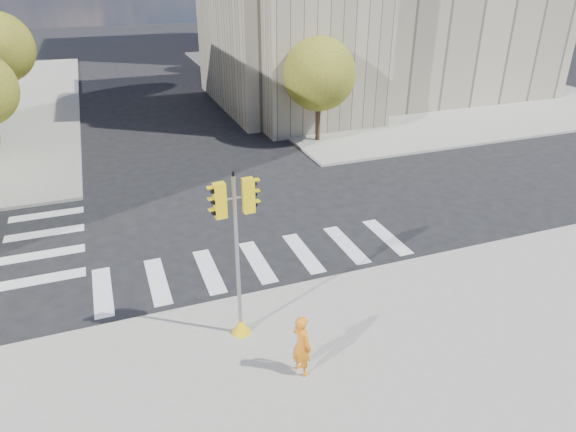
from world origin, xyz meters
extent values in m
plane|color=black|center=(0.00, 0.00, 0.00)|extent=(160.00, 160.00, 0.00)
cube|color=gray|center=(20.00, 26.00, 0.07)|extent=(28.00, 40.00, 0.15)
cube|color=gray|center=(17.00, 20.00, 7.00)|extent=(26.00, 14.00, 14.00)
cube|color=gray|center=(9.00, 15.00, 7.00)|extent=(8.00, 8.00, 14.00)
cylinder|color=#382616|center=(-10.50, 24.00, 1.31)|extent=(0.28, 0.28, 2.62)
cylinder|color=#382616|center=(7.50, 10.00, 1.19)|extent=(0.28, 0.28, 2.38)
sphere|color=#3D651C|center=(7.50, 10.00, 4.06)|extent=(4.20, 4.20, 4.20)
cylinder|color=#382616|center=(7.50, 22.00, 1.26)|extent=(0.28, 0.28, 2.52)
sphere|color=#3D651C|center=(7.50, 22.00, 4.36)|extent=(4.60, 4.60, 4.60)
cylinder|color=#382616|center=(7.50, 34.00, 1.14)|extent=(0.28, 0.28, 2.27)
sphere|color=#3D651C|center=(7.50, 34.00, 3.88)|extent=(4.00, 4.00, 4.00)
cylinder|color=black|center=(8.00, 14.00, 4.15)|extent=(0.12, 0.12, 8.00)
cylinder|color=black|center=(8.00, 28.00, 4.15)|extent=(0.12, 0.12, 8.00)
cone|color=yellow|center=(-1.80, -5.81, 0.40)|extent=(0.56, 0.56, 0.50)
cylinder|color=gray|center=(-1.80, -5.81, 2.60)|extent=(0.11, 0.11, 4.91)
cylinder|color=black|center=(-1.80, -5.81, 5.11)|extent=(0.07, 0.07, 0.12)
cylinder|color=gray|center=(-1.80, -5.81, 4.46)|extent=(0.90, 0.13, 0.06)
cube|color=yellow|center=(-2.18, -5.84, 4.46)|extent=(0.32, 0.24, 0.95)
cube|color=yellow|center=(-1.42, -5.78, 4.46)|extent=(0.32, 0.24, 0.95)
imported|color=orange|center=(-0.74, -7.89, 1.04)|extent=(0.61, 0.75, 1.77)
camera|label=1|loc=(-4.68, -17.41, 9.85)|focal=32.00mm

